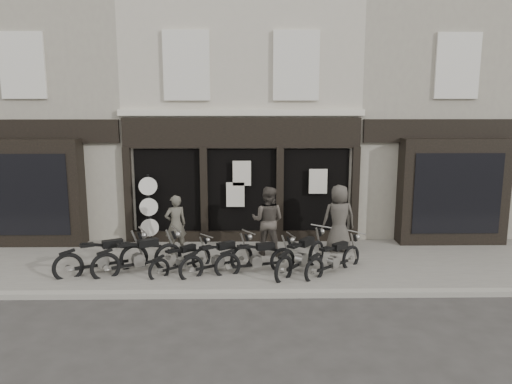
{
  "coord_description": "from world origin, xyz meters",
  "views": [
    {
      "loc": [
        0.2,
        -12.01,
        4.45
      ],
      "look_at": [
        0.41,
        1.6,
        1.9
      ],
      "focal_mm": 35.0,
      "sensor_mm": 36.0,
      "label": 1
    }
  ],
  "objects_px": {
    "motorcycle_6": "(334,261)",
    "man_centre": "(268,221)",
    "motorcycle_0": "(103,260)",
    "man_right": "(339,218)",
    "man_left": "(176,225)",
    "motorcycle_1": "(139,259)",
    "advert_sign_post": "(149,213)",
    "motorcycle_3": "(218,260)",
    "motorcycle_2": "(182,262)",
    "motorcycle_5": "(301,258)",
    "motorcycle_4": "(257,260)"
  },
  "relations": [
    {
      "from": "motorcycle_2",
      "to": "advert_sign_post",
      "type": "xyz_separation_m",
      "value": [
        -1.27,
        2.44,
        0.73
      ]
    },
    {
      "from": "motorcycle_5",
      "to": "advert_sign_post",
      "type": "xyz_separation_m",
      "value": [
        -4.33,
        2.45,
        0.65
      ]
    },
    {
      "from": "motorcycle_0",
      "to": "man_left",
      "type": "relative_size",
      "value": 1.3
    },
    {
      "from": "motorcycle_5",
      "to": "man_right",
      "type": "height_order",
      "value": "man_right"
    },
    {
      "from": "motorcycle_1",
      "to": "man_left",
      "type": "relative_size",
      "value": 1.28
    },
    {
      "from": "man_left",
      "to": "man_right",
      "type": "relative_size",
      "value": 0.87
    },
    {
      "from": "motorcycle_0",
      "to": "man_centre",
      "type": "relative_size",
      "value": 1.13
    },
    {
      "from": "motorcycle_0",
      "to": "motorcycle_5",
      "type": "height_order",
      "value": "motorcycle_0"
    },
    {
      "from": "motorcycle_5",
      "to": "man_right",
      "type": "relative_size",
      "value": 1.02
    },
    {
      "from": "motorcycle_3",
      "to": "motorcycle_6",
      "type": "relative_size",
      "value": 1.09
    },
    {
      "from": "motorcycle_2",
      "to": "man_centre",
      "type": "distance_m",
      "value": 2.75
    },
    {
      "from": "motorcycle_1",
      "to": "advert_sign_post",
      "type": "xyz_separation_m",
      "value": [
        -0.19,
        2.46,
        0.64
      ]
    },
    {
      "from": "motorcycle_0",
      "to": "motorcycle_1",
      "type": "relative_size",
      "value": 1.02
    },
    {
      "from": "man_centre",
      "to": "motorcycle_4",
      "type": "bearing_deg",
      "value": 93.6
    },
    {
      "from": "man_right",
      "to": "motorcycle_1",
      "type": "bearing_deg",
      "value": 11.3
    },
    {
      "from": "motorcycle_0",
      "to": "man_left",
      "type": "height_order",
      "value": "man_left"
    },
    {
      "from": "motorcycle_4",
      "to": "motorcycle_6",
      "type": "bearing_deg",
      "value": -18.47
    },
    {
      "from": "motorcycle_2",
      "to": "man_right",
      "type": "bearing_deg",
      "value": -21.99
    },
    {
      "from": "motorcycle_4",
      "to": "advert_sign_post",
      "type": "relative_size",
      "value": 0.93
    },
    {
      "from": "motorcycle_3",
      "to": "advert_sign_post",
      "type": "bearing_deg",
      "value": 97.37
    },
    {
      "from": "motorcycle_0",
      "to": "motorcycle_4",
      "type": "relative_size",
      "value": 1.05
    },
    {
      "from": "man_right",
      "to": "motorcycle_3",
      "type": "bearing_deg",
      "value": 20.89
    },
    {
      "from": "motorcycle_3",
      "to": "advert_sign_post",
      "type": "distance_m",
      "value": 3.4
    },
    {
      "from": "motorcycle_4",
      "to": "motorcycle_5",
      "type": "distance_m",
      "value": 1.15
    },
    {
      "from": "motorcycle_1",
      "to": "man_left",
      "type": "bearing_deg",
      "value": 35.33
    },
    {
      "from": "motorcycle_6",
      "to": "man_centre",
      "type": "distance_m",
      "value": 2.33
    },
    {
      "from": "motorcycle_0",
      "to": "motorcycle_5",
      "type": "relative_size",
      "value": 1.11
    },
    {
      "from": "motorcycle_0",
      "to": "man_right",
      "type": "bearing_deg",
      "value": -11.01
    },
    {
      "from": "motorcycle_3",
      "to": "motorcycle_6",
      "type": "height_order",
      "value": "motorcycle_3"
    },
    {
      "from": "motorcycle_5",
      "to": "motorcycle_1",
      "type": "bearing_deg",
      "value": 127.73
    },
    {
      "from": "motorcycle_6",
      "to": "man_left",
      "type": "height_order",
      "value": "man_left"
    },
    {
      "from": "motorcycle_1",
      "to": "advert_sign_post",
      "type": "distance_m",
      "value": 2.55
    },
    {
      "from": "man_right",
      "to": "motorcycle_2",
      "type": "bearing_deg",
      "value": 15.03
    },
    {
      "from": "man_right",
      "to": "man_left",
      "type": "bearing_deg",
      "value": -3.94
    },
    {
      "from": "motorcycle_2",
      "to": "motorcycle_6",
      "type": "relative_size",
      "value": 0.88
    },
    {
      "from": "motorcycle_1",
      "to": "advert_sign_post",
      "type": "relative_size",
      "value": 0.96
    },
    {
      "from": "advert_sign_post",
      "to": "motorcycle_2",
      "type": "bearing_deg",
      "value": -75.25
    },
    {
      "from": "motorcycle_0",
      "to": "motorcycle_6",
      "type": "relative_size",
      "value": 1.26
    },
    {
      "from": "motorcycle_3",
      "to": "man_left",
      "type": "bearing_deg",
      "value": 95.74
    },
    {
      "from": "motorcycle_2",
      "to": "man_centre",
      "type": "height_order",
      "value": "man_centre"
    },
    {
      "from": "motorcycle_6",
      "to": "man_centre",
      "type": "height_order",
      "value": "man_centre"
    },
    {
      "from": "motorcycle_4",
      "to": "advert_sign_post",
      "type": "xyz_separation_m",
      "value": [
        -3.18,
        2.5,
        0.68
      ]
    },
    {
      "from": "motorcycle_1",
      "to": "motorcycle_6",
      "type": "height_order",
      "value": "motorcycle_1"
    },
    {
      "from": "motorcycle_0",
      "to": "advert_sign_post",
      "type": "xyz_separation_m",
      "value": [
        0.7,
        2.51,
        0.64
      ]
    },
    {
      "from": "motorcycle_3",
      "to": "motorcycle_4",
      "type": "relative_size",
      "value": 0.91
    },
    {
      "from": "motorcycle_1",
      "to": "man_right",
      "type": "height_order",
      "value": "man_right"
    },
    {
      "from": "motorcycle_0",
      "to": "advert_sign_post",
      "type": "bearing_deg",
      "value": 48.13
    },
    {
      "from": "motorcycle_3",
      "to": "motorcycle_6",
      "type": "bearing_deg",
      "value": -35.55
    },
    {
      "from": "motorcycle_0",
      "to": "man_left",
      "type": "xyz_separation_m",
      "value": [
        1.62,
        1.55,
        0.51
      ]
    },
    {
      "from": "motorcycle_0",
      "to": "motorcycle_5",
      "type": "bearing_deg",
      "value": -25.63
    }
  ]
}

